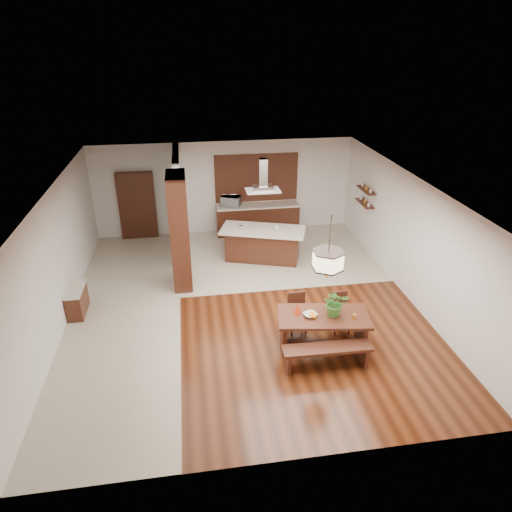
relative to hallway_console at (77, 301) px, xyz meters
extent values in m
plane|color=#3A180A|center=(3.81, -0.20, -0.32)|extent=(9.00, 9.00, 0.00)
cube|color=white|center=(3.81, -0.20, 2.58)|extent=(8.00, 9.00, 0.04)
cube|color=silver|center=(3.81, 4.30, 1.14)|extent=(8.00, 0.04, 2.90)
cube|color=silver|center=(3.81, -4.70, 1.14)|extent=(8.00, 0.04, 2.90)
cube|color=silver|center=(-0.19, -0.20, 1.14)|extent=(0.04, 9.00, 2.90)
cube|color=silver|center=(7.81, -0.20, 1.14)|extent=(0.04, 9.00, 2.90)
cube|color=beige|center=(1.06, -0.20, -0.31)|extent=(2.50, 9.00, 0.01)
cube|color=beige|center=(5.06, 2.30, -0.31)|extent=(5.50, 4.00, 0.01)
cube|color=#3F1B0F|center=(3.81, -0.20, 2.57)|extent=(8.00, 9.00, 0.02)
cube|color=black|center=(2.41, 1.00, 1.14)|extent=(0.45, 1.00, 2.90)
cube|color=silver|center=(2.41, 3.10, 1.14)|extent=(0.18, 2.40, 2.90)
cube|color=black|center=(0.00, 0.00, 0.00)|extent=(0.37, 0.88, 0.63)
cube|color=black|center=(1.11, 4.20, 0.74)|extent=(1.10, 0.20, 2.10)
cube|color=black|center=(4.81, 4.00, 0.13)|extent=(2.60, 0.60, 0.90)
cube|color=silver|center=(4.81, 4.00, 0.61)|extent=(2.60, 0.62, 0.05)
cube|color=#AA6233|center=(4.81, 4.26, 1.44)|extent=(2.60, 0.08, 1.50)
cube|color=black|center=(7.68, 2.40, 1.08)|extent=(0.26, 0.90, 0.04)
cube|color=black|center=(7.68, 2.40, 1.49)|extent=(0.26, 0.90, 0.04)
cube|color=black|center=(5.19, -2.07, 0.41)|extent=(1.93, 1.17, 0.06)
cube|color=black|center=(4.41, -1.95, 0.03)|extent=(0.19, 0.73, 0.70)
cube|color=black|center=(5.97, -2.18, 0.03)|extent=(0.19, 0.73, 0.70)
imported|color=#346923|center=(5.40, -2.09, 0.72)|extent=(0.58, 0.53, 0.55)
imported|color=beige|center=(4.91, -2.05, 0.47)|extent=(0.33, 0.33, 0.06)
cone|color=red|center=(4.69, -1.91, 0.56)|extent=(0.19, 0.19, 0.23)
cylinder|color=gold|center=(5.74, -2.29, 0.50)|extent=(0.08, 0.08, 0.11)
cube|color=black|center=(4.64, 2.06, 0.14)|extent=(2.14, 1.35, 0.90)
cube|color=silver|center=(4.64, 2.01, 0.61)|extent=(2.50, 1.68, 0.05)
imported|color=silver|center=(5.02, 1.97, 0.69)|extent=(0.16, 0.16, 0.11)
imported|color=silver|center=(3.98, 4.03, 0.79)|extent=(0.69, 0.59, 0.32)
camera|label=1|loc=(2.68, -9.39, 5.53)|focal=32.00mm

